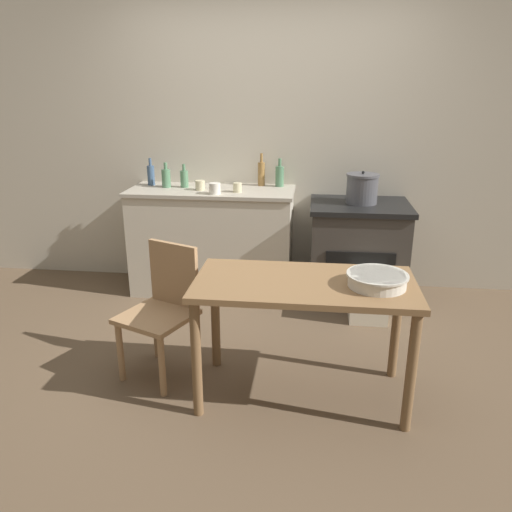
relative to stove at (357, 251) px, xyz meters
name	(u,v)px	position (x,y,z in m)	size (l,w,h in m)	color
ground_plane	(247,366)	(-0.77, -1.23, -0.42)	(14.00, 14.00, 0.00)	brown
wall_back	(271,142)	(-0.77, 0.36, 0.86)	(8.00, 0.07, 2.55)	beige
counter_cabinet	(213,240)	(-1.25, 0.04, 0.04)	(1.40, 0.59, 0.91)	beige
stove	(357,251)	(0.00, 0.00, 0.00)	(0.81, 0.68, 0.83)	#38332D
work_table	(304,299)	(-0.41, -1.49, 0.20)	(1.22, 0.62, 0.72)	olive
chair	(164,307)	(-1.28, -1.33, 0.03)	(0.53, 0.53, 0.83)	#A87F56
flour_sack	(369,297)	(0.07, -0.46, -0.22)	(0.29, 0.20, 0.40)	beige
stock_pot	(362,189)	(0.01, 0.01, 0.53)	(0.26, 0.26, 0.26)	#4C4C51
mixing_bowl_large	(377,279)	(-0.03, -1.53, 0.35)	(0.33, 0.33, 0.07)	silver
bottle_far_left	(166,178)	(-1.65, 0.07, 0.58)	(0.08, 0.08, 0.21)	#517F5B
bottle_left	(151,175)	(-1.81, 0.16, 0.59)	(0.06, 0.06, 0.23)	#3D5675
bottle_mid_left	(184,178)	(-1.49, 0.09, 0.57)	(0.07, 0.07, 0.20)	#517F5B
bottle_center_left	(261,173)	(-0.84, 0.25, 0.60)	(0.06, 0.06, 0.28)	olive
bottle_center	(280,176)	(-0.68, 0.22, 0.59)	(0.07, 0.07, 0.24)	#517F5B
cup_center_right	(215,189)	(-1.18, -0.16, 0.54)	(0.09, 0.09, 0.09)	silver
cup_mid_right	(200,185)	(-1.33, -0.01, 0.53)	(0.08, 0.08, 0.08)	beige
cup_right	(237,187)	(-1.01, -0.06, 0.53)	(0.07, 0.07, 0.08)	beige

